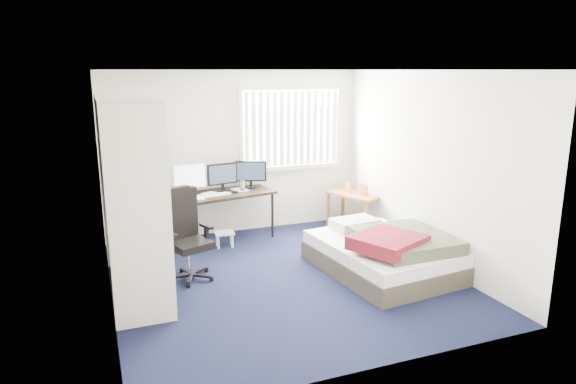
{
  "coord_description": "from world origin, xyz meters",
  "views": [
    {
      "loc": [
        -2.08,
        -5.5,
        2.5
      ],
      "look_at": [
        0.21,
        0.4,
        0.99
      ],
      "focal_mm": 32.0,
      "sensor_mm": 36.0,
      "label": 1
    }
  ],
  "objects_px": {
    "desk": "(223,190)",
    "office_chair": "(187,244)",
    "bed": "(385,252)",
    "nightstand": "(354,198)"
  },
  "relations": [
    {
      "from": "desk",
      "to": "nightstand",
      "type": "height_order",
      "value": "desk"
    },
    {
      "from": "office_chair",
      "to": "bed",
      "type": "height_order",
      "value": "office_chair"
    },
    {
      "from": "office_chair",
      "to": "desk",
      "type": "bearing_deg",
      "value": 58.66
    },
    {
      "from": "office_chair",
      "to": "bed",
      "type": "xyz_separation_m",
      "value": [
        2.35,
        -0.74,
        -0.17
      ]
    },
    {
      "from": "desk",
      "to": "office_chair",
      "type": "xyz_separation_m",
      "value": [
        -0.78,
        -1.28,
        -0.33
      ]
    },
    {
      "from": "desk",
      "to": "nightstand",
      "type": "xyz_separation_m",
      "value": [
        2.06,
        -0.28,
        -0.23
      ]
    },
    {
      "from": "nightstand",
      "to": "bed",
      "type": "bearing_deg",
      "value": -105.64
    },
    {
      "from": "nightstand",
      "to": "bed",
      "type": "distance_m",
      "value": 1.82
    },
    {
      "from": "desk",
      "to": "nightstand",
      "type": "bearing_deg",
      "value": -7.82
    },
    {
      "from": "office_chair",
      "to": "bed",
      "type": "relative_size",
      "value": 0.58
    }
  ]
}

